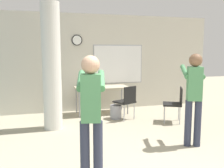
{
  "coord_description": "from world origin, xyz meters",
  "views": [
    {
      "loc": [
        -1.22,
        -2.17,
        1.77
      ],
      "look_at": [
        0.18,
        2.67,
        1.08
      ],
      "focal_mm": 40.0,
      "sensor_mm": 36.0,
      "label": 1
    }
  ],
  "objects_px": {
    "bottle_on_table": "(88,84)",
    "person_playing_side": "(194,92)",
    "chair_table_right": "(126,100)",
    "chair_mid_room": "(175,102)",
    "folding_table": "(102,89)",
    "person_playing_front": "(91,110)"
  },
  "relations": [
    {
      "from": "chair_table_right",
      "to": "person_playing_side",
      "type": "bearing_deg",
      "value": -73.47
    },
    {
      "from": "bottle_on_table",
      "to": "chair_mid_room",
      "type": "height_order",
      "value": "bottle_on_table"
    },
    {
      "from": "bottle_on_table",
      "to": "chair_table_right",
      "type": "height_order",
      "value": "bottle_on_table"
    },
    {
      "from": "chair_mid_room",
      "to": "chair_table_right",
      "type": "bearing_deg",
      "value": 152.19
    },
    {
      "from": "chair_table_right",
      "to": "person_playing_side",
      "type": "relative_size",
      "value": 0.51
    },
    {
      "from": "folding_table",
      "to": "chair_mid_room",
      "type": "distance_m",
      "value": 2.04
    },
    {
      "from": "folding_table",
      "to": "chair_mid_room",
      "type": "bearing_deg",
      "value": -41.53
    },
    {
      "from": "bottle_on_table",
      "to": "person_playing_side",
      "type": "distance_m",
      "value": 3.06
    },
    {
      "from": "chair_mid_room",
      "to": "person_playing_side",
      "type": "relative_size",
      "value": 0.51
    },
    {
      "from": "chair_mid_room",
      "to": "folding_table",
      "type": "bearing_deg",
      "value": 138.47
    },
    {
      "from": "bottle_on_table",
      "to": "person_playing_side",
      "type": "bearing_deg",
      "value": -61.98
    },
    {
      "from": "chair_mid_room",
      "to": "person_playing_side",
      "type": "bearing_deg",
      "value": -108.34
    },
    {
      "from": "folding_table",
      "to": "bottle_on_table",
      "type": "bearing_deg",
      "value": -167.47
    },
    {
      "from": "chair_mid_room",
      "to": "person_playing_front",
      "type": "bearing_deg",
      "value": -138.67
    },
    {
      "from": "bottle_on_table",
      "to": "chair_mid_room",
      "type": "distance_m",
      "value": 2.32
    },
    {
      "from": "chair_table_right",
      "to": "chair_mid_room",
      "type": "bearing_deg",
      "value": -27.81
    },
    {
      "from": "folding_table",
      "to": "chair_table_right",
      "type": "bearing_deg",
      "value": -60.06
    },
    {
      "from": "chair_table_right",
      "to": "person_playing_front",
      "type": "relative_size",
      "value": 0.51
    },
    {
      "from": "folding_table",
      "to": "bottle_on_table",
      "type": "height_order",
      "value": "bottle_on_table"
    },
    {
      "from": "person_playing_front",
      "to": "person_playing_side",
      "type": "height_order",
      "value": "person_playing_side"
    },
    {
      "from": "person_playing_front",
      "to": "person_playing_side",
      "type": "bearing_deg",
      "value": 21.15
    },
    {
      "from": "bottle_on_table",
      "to": "chair_mid_room",
      "type": "relative_size",
      "value": 0.34
    }
  ]
}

